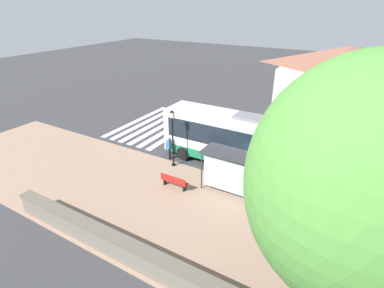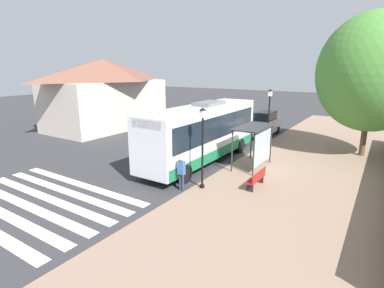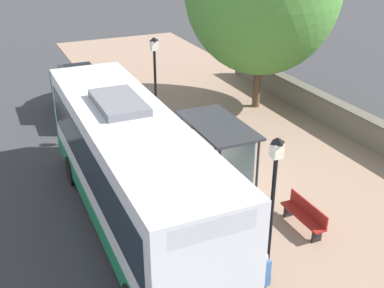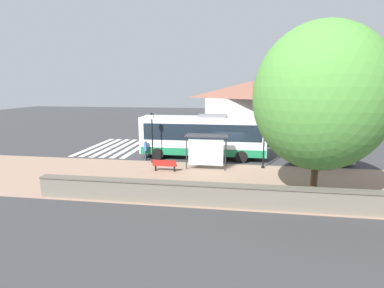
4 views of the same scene
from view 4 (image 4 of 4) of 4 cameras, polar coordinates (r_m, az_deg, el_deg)
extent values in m
plane|color=#353538|center=(23.99, 6.69, -3.84)|extent=(120.00, 120.00, 0.00)
cube|color=#937560|center=(19.68, 6.20, -7.15)|extent=(9.00, 44.00, 0.02)
cube|color=silver|center=(30.44, -10.10, -0.74)|extent=(9.00, 0.50, 0.01)
cube|color=silver|center=(30.75, -11.78, -0.69)|extent=(9.00, 0.50, 0.01)
cube|color=silver|center=(31.10, -13.42, -0.63)|extent=(9.00, 0.50, 0.01)
cube|color=silver|center=(31.46, -15.03, -0.57)|extent=(9.00, 0.50, 0.01)
cube|color=silver|center=(31.85, -16.59, -0.51)|extent=(9.00, 0.50, 0.01)
cube|color=silver|center=(32.27, -18.12, -0.46)|extent=(9.00, 0.50, 0.01)
cube|color=#6B6356|center=(15.68, 5.55, -9.84)|extent=(0.50, 20.00, 1.11)
cube|color=#5B5449|center=(15.48, 5.59, -7.78)|extent=(0.60, 20.00, 0.08)
cube|color=beige|center=(39.12, 11.11, 5.23)|extent=(6.26, 11.07, 4.62)
pyramid|color=brown|center=(38.93, 11.30, 10.15)|extent=(6.86, 11.67, 2.08)
cube|color=silver|center=(25.49, 2.11, 1.70)|extent=(2.45, 10.54, 3.09)
cube|color=black|center=(25.43, 2.12, 2.59)|extent=(2.49, 9.69, 1.36)
cube|color=#197247|center=(25.72, 2.09, -1.02)|extent=(2.49, 10.33, 0.62)
cube|color=#197247|center=(25.44, 13.92, 1.36)|extent=(2.49, 0.06, 2.97)
cube|color=black|center=(26.43, -9.24, 4.60)|extent=(1.84, 0.08, 0.43)
cube|color=slate|center=(25.20, 3.93, 5.37)|extent=(1.23, 2.32, 0.22)
cylinder|color=black|center=(25.37, -6.52, -1.86)|extent=(0.30, 1.00, 1.00)
cylinder|color=black|center=(27.53, -5.28, -0.81)|extent=(0.30, 1.00, 1.00)
cylinder|color=black|center=(24.51, 9.39, -2.39)|extent=(0.30, 1.00, 1.00)
cylinder|color=black|center=(26.74, 9.35, -1.26)|extent=(0.30, 1.00, 1.00)
cylinder|color=#2D2D33|center=(23.09, 6.50, -1.31)|extent=(0.08, 0.08, 2.44)
cylinder|color=#2D2D33|center=(23.37, -0.52, -1.09)|extent=(0.08, 0.08, 2.44)
cylinder|color=#2D2D33|center=(21.82, 6.36, -2.04)|extent=(0.08, 0.08, 2.44)
cylinder|color=#2D2D33|center=(22.11, -1.07, -1.80)|extent=(0.08, 0.08, 2.44)
cube|color=#2D2D33|center=(22.31, 2.83, 1.61)|extent=(1.60, 3.16, 0.08)
cube|color=silver|center=(21.91, 2.63, -1.60)|extent=(0.03, 2.57, 1.95)
cylinder|color=#2D3347|center=(25.16, -8.86, -2.22)|extent=(0.12, 0.12, 0.83)
cylinder|color=#2D3347|center=(25.30, -8.75, -2.14)|extent=(0.12, 0.12, 0.83)
cube|color=#38609E|center=(25.07, -8.85, -0.50)|extent=(0.34, 0.22, 0.67)
sphere|color=tan|center=(24.98, -8.88, 0.51)|extent=(0.23, 0.23, 0.23)
cube|color=maroon|center=(21.90, -5.18, -4.04)|extent=(0.40, 1.75, 0.06)
cube|color=maroon|center=(21.68, -5.30, -3.57)|extent=(0.04, 1.75, 0.40)
cube|color=black|center=(21.80, -3.38, -4.70)|extent=(0.32, 0.06, 0.45)
cube|color=black|center=(22.13, -6.94, -4.52)|extent=(0.32, 0.06, 0.45)
cylinder|color=black|center=(23.32, 13.34, -4.31)|extent=(0.24, 0.24, 0.16)
cylinder|color=black|center=(22.90, 13.54, 0.25)|extent=(0.10, 0.10, 3.93)
cube|color=silver|center=(22.61, 13.79, 5.58)|extent=(0.24, 0.24, 0.35)
pyramid|color=black|center=(22.59, 13.82, 6.20)|extent=(0.28, 0.28, 0.14)
cylinder|color=black|center=(24.43, -7.45, -3.39)|extent=(0.24, 0.24, 0.16)
cylinder|color=black|center=(24.07, -7.55, 0.53)|extent=(0.10, 0.10, 3.56)
cube|color=silver|center=(23.79, -7.67, 5.17)|extent=(0.24, 0.24, 0.35)
pyramid|color=black|center=(23.77, -7.69, 5.76)|extent=(0.28, 0.28, 0.14)
cylinder|color=brown|center=(17.57, 22.38, -4.01)|extent=(0.36, 0.36, 3.64)
ellipsoid|color=#4C8C38|center=(17.04, 23.30, 8.22)|extent=(6.95, 6.95, 7.65)
cube|color=#9EA0A8|center=(25.82, 23.29, -1.68)|extent=(1.77, 4.67, 1.15)
cube|color=black|center=(25.68, 23.70, 0.34)|extent=(1.50, 2.43, 0.72)
cylinder|color=black|center=(24.80, 20.28, -3.21)|extent=(0.22, 0.64, 0.64)
cylinder|color=black|center=(26.39, 19.57, -2.33)|extent=(0.22, 0.64, 0.64)
cylinder|color=black|center=(25.59, 26.95, -3.31)|extent=(0.22, 0.64, 0.64)
cylinder|color=black|center=(27.14, 25.88, -2.45)|extent=(0.22, 0.64, 0.64)
cube|color=#9EA0A8|center=(32.03, 13.42, 1.21)|extent=(1.79, 3.98, 1.11)
cube|color=black|center=(31.90, 13.67, 2.79)|extent=(1.52, 2.07, 0.69)
cylinder|color=black|center=(31.20, 11.13, 0.10)|extent=(0.22, 0.64, 0.64)
cylinder|color=black|center=(32.86, 11.02, 0.65)|extent=(0.22, 0.64, 0.64)
cylinder|color=black|center=(31.43, 15.85, -0.04)|extent=(0.22, 0.64, 0.64)
cylinder|color=black|center=(33.07, 15.50, 0.52)|extent=(0.22, 0.64, 0.64)
camera|label=1|loc=(9.53, 37.04, 35.01)|focal=28.00mm
camera|label=2|loc=(24.29, -42.09, 7.59)|focal=28.00mm
camera|label=3|loc=(31.94, -19.20, 14.55)|focal=45.00mm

